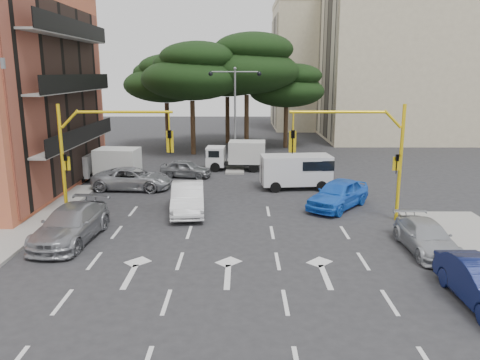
# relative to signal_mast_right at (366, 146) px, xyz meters

# --- Properties ---
(ground) EXTENTS (120.00, 120.00, 0.00)m
(ground) POSITION_rel_signal_mast_right_xyz_m (-6.80, -1.99, -3.88)
(ground) COLOR #28282B
(ground) RESTS_ON ground
(median_strip) EXTENTS (1.40, 6.00, 0.15)m
(median_strip) POSITION_rel_signal_mast_right_xyz_m (-6.80, 14.01, -3.81)
(median_strip) COLOR gray
(median_strip) RESTS_ON ground
(apartment_beige_near) EXTENTS (20.20, 12.15, 18.70)m
(apartment_beige_near) POSITION_rel_signal_mast_right_xyz_m (13.15, 30.01, 5.47)
(apartment_beige_near) COLOR #C2B491
(apartment_beige_near) RESTS_ON ground
(apartment_beige_far) EXTENTS (16.20, 12.15, 16.70)m
(apartment_beige_far) POSITION_rel_signal_mast_right_xyz_m (6.15, 42.01, 4.47)
(apartment_beige_far) COLOR #C2B491
(apartment_beige_far) RESTS_ON ground
(pine_left_near) EXTENTS (9.15, 9.15, 10.23)m
(pine_left_near) POSITION_rel_signal_mast_right_xyz_m (-10.75, 19.96, 3.72)
(pine_left_near) COLOR #382616
(pine_left_near) RESTS_ON ground
(pine_center) EXTENTS (9.98, 9.98, 11.16)m
(pine_center) POSITION_rel_signal_mast_right_xyz_m (-5.75, 21.96, 4.41)
(pine_center) COLOR #382616
(pine_center) RESTS_ON ground
(pine_left_far) EXTENTS (8.32, 8.32, 9.30)m
(pine_left_far) POSITION_rel_signal_mast_right_xyz_m (-13.75, 23.96, 3.03)
(pine_left_far) COLOR #382616
(pine_left_far) RESTS_ON ground
(pine_right) EXTENTS (7.49, 7.49, 8.37)m
(pine_right) POSITION_rel_signal_mast_right_xyz_m (-1.75, 23.96, 2.33)
(pine_right) COLOR #382616
(pine_right) RESTS_ON ground
(pine_back) EXTENTS (9.15, 9.15, 10.23)m
(pine_back) POSITION_rel_signal_mast_right_xyz_m (-7.75, 26.96, 3.72)
(pine_back) COLOR #382616
(pine_back) RESTS_ON ground
(signal_mast_right) EXTENTS (5.79, 0.37, 6.00)m
(signal_mast_right) POSITION_rel_signal_mast_right_xyz_m (0.00, 0.00, 0.00)
(signal_mast_right) COLOR yellow
(signal_mast_right) RESTS_ON ground
(signal_mast_left) EXTENTS (5.79, 0.37, 6.00)m
(signal_mast_left) POSITION_rel_signal_mast_right_xyz_m (-13.61, 0.00, 0.00)
(signal_mast_left) COLOR yellow
(signal_mast_left) RESTS_ON ground
(street_lamp_center) EXTENTS (4.16, 0.36, 7.77)m
(street_lamp_center) POSITION_rel_signal_mast_right_xyz_m (-6.80, 14.01, 1.54)
(street_lamp_center) COLOR slate
(street_lamp_center) RESTS_ON median_strip
(car_white_hatch) EXTENTS (2.19, 5.07, 1.62)m
(car_white_hatch) POSITION_rel_signal_mast_right_xyz_m (-9.22, 1.30, -3.07)
(car_white_hatch) COLOR silver
(car_white_hatch) RESTS_ON ground
(car_blue_compact) EXTENTS (4.48, 4.98, 1.64)m
(car_blue_compact) POSITION_rel_signal_mast_right_xyz_m (-0.80, 2.22, -3.07)
(car_blue_compact) COLOR blue
(car_blue_compact) RESTS_ON ground
(car_silver_wagon) EXTENTS (2.60, 5.55, 1.57)m
(car_silver_wagon) POSITION_rel_signal_mast_right_xyz_m (-14.05, -3.13, -3.10)
(car_silver_wagon) COLOR gray
(car_silver_wagon) RESTS_ON ground
(car_silver_cross_a) EXTENTS (5.30, 2.73, 1.43)m
(car_silver_cross_a) POSITION_rel_signal_mast_right_xyz_m (-13.43, 6.49, -3.17)
(car_silver_cross_a) COLOR #A2A5AA
(car_silver_cross_a) RESTS_ON ground
(car_silver_cross_b) EXTENTS (3.97, 2.25, 1.27)m
(car_silver_cross_b) POSITION_rel_signal_mast_right_xyz_m (-10.37, 10.11, -3.25)
(car_silver_cross_b) COLOR gray
(car_silver_cross_b) RESTS_ON ground
(car_silver_parked) EXTENTS (1.84, 4.41, 1.27)m
(car_silver_parked) POSITION_rel_signal_mast_right_xyz_m (1.65, -4.36, -3.25)
(car_silver_parked) COLOR #ABAEB3
(car_silver_parked) RESTS_ON ground
(van_white) EXTENTS (4.71, 2.50, 2.26)m
(van_white) POSITION_rel_signal_mast_right_xyz_m (-2.71, 6.80, -2.75)
(van_white) COLOR silver
(van_white) RESTS_ON ground
(box_truck_a) EXTENTS (4.96, 2.46, 2.36)m
(box_truck_a) POSITION_rel_signal_mast_right_xyz_m (-15.80, 8.77, -2.71)
(box_truck_a) COLOR silver
(box_truck_a) RESTS_ON ground
(box_truck_b) EXTENTS (4.76, 2.20, 2.29)m
(box_truck_b) POSITION_rel_signal_mast_right_xyz_m (-6.69, 12.74, -2.74)
(box_truck_b) COLOR white
(box_truck_b) RESTS_ON ground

